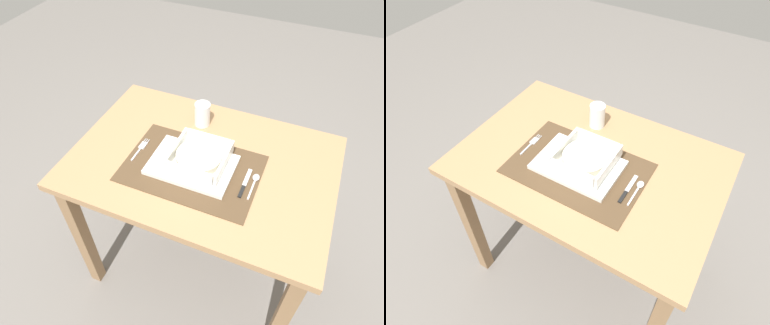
# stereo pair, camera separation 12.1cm
# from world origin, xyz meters

# --- Properties ---
(ground_plane) EXTENTS (6.00, 6.00, 0.00)m
(ground_plane) POSITION_xyz_m (0.00, 0.00, 0.00)
(ground_plane) COLOR slate
(dining_table) EXTENTS (0.96, 0.66, 0.74)m
(dining_table) POSITION_xyz_m (0.00, 0.00, 0.62)
(dining_table) COLOR #A37A51
(dining_table) RESTS_ON ground
(placemat) EXTENTS (0.48, 0.33, 0.00)m
(placemat) POSITION_xyz_m (-0.02, -0.05, 0.74)
(placemat) COLOR #4C3823
(placemat) RESTS_ON dining_table
(serving_plate) EXTENTS (0.30, 0.21, 0.02)m
(serving_plate) POSITION_xyz_m (-0.02, -0.05, 0.75)
(serving_plate) COLOR white
(serving_plate) RESTS_ON placemat
(porridge_bowl) EXTENTS (0.19, 0.19, 0.06)m
(porridge_bowl) POSITION_xyz_m (0.00, -0.03, 0.78)
(porridge_bowl) COLOR white
(porridge_bowl) RESTS_ON serving_plate
(fork) EXTENTS (0.02, 0.13, 0.00)m
(fork) POSITION_xyz_m (-0.23, -0.04, 0.74)
(fork) COLOR silver
(fork) RESTS_ON placemat
(spoon) EXTENTS (0.02, 0.12, 0.01)m
(spoon) POSITION_xyz_m (0.21, -0.03, 0.75)
(spoon) COLOR silver
(spoon) RESTS_ON placemat
(butter_knife) EXTENTS (0.01, 0.14, 0.01)m
(butter_knife) POSITION_xyz_m (0.18, -0.06, 0.74)
(butter_knife) COLOR black
(butter_knife) RESTS_ON placemat
(drinking_glass) EXTENTS (0.06, 0.06, 0.10)m
(drinking_glass) POSITION_xyz_m (-0.08, 0.19, 0.78)
(drinking_glass) COLOR white
(drinking_glass) RESTS_ON dining_table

